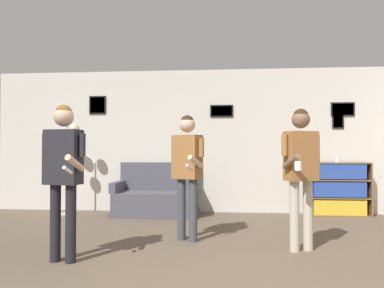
{
  "coord_description": "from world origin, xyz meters",
  "views": [
    {
      "loc": [
        0.08,
        -2.67,
        1.16
      ],
      "look_at": [
        -0.35,
        2.2,
        1.25
      ],
      "focal_mm": 35.0,
      "sensor_mm": 36.0,
      "label": 1
    }
  ],
  "objects": [
    {
      "name": "couch",
      "position": [
        -1.15,
        4.03,
        0.3
      ],
      "size": [
        1.51,
        0.8,
        0.94
      ],
      "color": "#4C4C56",
      "rests_on": "ground_plane"
    },
    {
      "name": "person_player_foreground_center",
      "position": [
        -0.4,
        2.14,
        0.99
      ],
      "size": [
        0.45,
        0.58,
        1.62
      ],
      "color": "#3D4247",
      "rests_on": "ground_plane"
    },
    {
      "name": "person_player_foreground_left",
      "position": [
        -1.6,
        1.1,
        1.0
      ],
      "size": [
        0.5,
        0.49,
        1.64
      ],
      "color": "black",
      "rests_on": "ground_plane"
    },
    {
      "name": "drinking_cup",
      "position": [
        2.09,
        4.22,
        1.01
      ],
      "size": [
        0.09,
        0.09,
        0.11
      ],
      "color": "white",
      "rests_on": "bookshelf"
    },
    {
      "name": "wall_back",
      "position": [
        0.0,
        4.44,
        1.35
      ],
      "size": [
        8.76,
        0.08,
        2.7
      ],
      "color": "beige",
      "rests_on": "ground_plane"
    },
    {
      "name": "bookshelf",
      "position": [
        2.1,
        4.22,
        0.47
      ],
      "size": [
        1.1,
        0.3,
        0.95
      ],
      "color": "brown",
      "rests_on": "ground_plane"
    },
    {
      "name": "person_watcher_holding_cup",
      "position": [
        0.96,
        1.76,
        1.01
      ],
      "size": [
        0.47,
        0.53,
        1.65
      ],
      "color": "#B7AD99",
      "rests_on": "ground_plane"
    },
    {
      "name": "floor_lamp",
      "position": [
        -2.76,
        3.85,
        1.29
      ],
      "size": [
        0.41,
        0.44,
        1.65
      ],
      "color": "#ADA89E",
      "rests_on": "ground_plane"
    }
  ]
}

